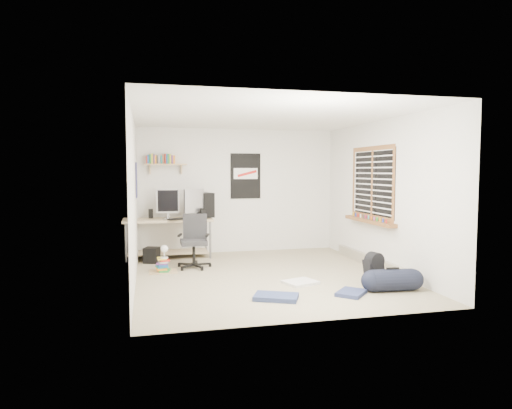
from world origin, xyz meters
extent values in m
cube|color=gray|center=(0.00, 0.00, -0.01)|extent=(4.00, 4.50, 0.01)
cube|color=white|center=(0.00, 0.00, 2.50)|extent=(4.00, 4.50, 0.01)
cube|color=silver|center=(0.00, 2.25, 1.25)|extent=(4.00, 0.01, 2.50)
cube|color=silver|center=(-2.00, 0.00, 1.25)|extent=(0.01, 4.50, 2.50)
cube|color=silver|center=(2.00, 0.00, 1.25)|extent=(0.01, 4.50, 2.50)
cube|color=tan|center=(-1.44, 1.93, 0.36)|extent=(1.74, 0.94, 0.76)
cube|color=#AFB0B4|center=(-1.44, 1.84, 0.99)|extent=(0.42, 0.13, 0.46)
cube|color=#B8B8BE|center=(-0.95, 1.74, 0.99)|extent=(0.42, 0.26, 0.45)
cube|color=black|center=(-0.70, 2.00, 0.99)|extent=(0.31, 0.49, 0.47)
cube|color=black|center=(-1.26, 1.63, 0.77)|extent=(0.42, 0.29, 0.02)
cube|color=black|center=(-1.75, 2.00, 0.84)|extent=(0.09, 0.09, 0.17)
cube|color=black|center=(-0.79, 1.69, 0.85)|extent=(0.10, 0.10, 0.19)
cube|color=#262629|center=(-1.05, 0.86, 0.49)|extent=(0.72, 0.72, 0.92)
cube|color=tan|center=(-1.45, 2.14, 1.78)|extent=(0.80, 0.22, 0.24)
cube|color=black|center=(0.15, 2.23, 1.55)|extent=(0.62, 0.03, 0.92)
cube|color=navy|center=(-1.99, 1.20, 1.50)|extent=(0.02, 0.42, 0.60)
cube|color=brown|center=(1.95, 0.30, 1.45)|extent=(0.10, 1.50, 1.26)
cube|color=#B7B2A8|center=(1.96, 0.30, 0.09)|extent=(0.08, 2.50, 0.18)
cube|color=black|center=(1.39, -0.90, 0.20)|extent=(0.31, 0.28, 0.36)
cylinder|color=black|center=(1.46, -1.30, 0.14)|extent=(0.33, 0.33, 0.60)
cube|color=silver|center=(0.36, -0.61, 0.02)|extent=(0.56, 0.51, 0.04)
cube|color=navy|center=(-0.21, -1.31, 0.03)|extent=(0.65, 0.55, 0.06)
cube|color=navy|center=(0.82, -1.34, 0.03)|extent=(0.52, 0.53, 0.05)
cube|color=brown|center=(-1.58, 0.65, 0.15)|extent=(0.42, 0.36, 0.27)
cube|color=silver|center=(-1.56, 0.63, 0.38)|extent=(0.18, 0.24, 0.22)
cube|color=black|center=(-1.75, 1.46, 0.14)|extent=(0.32, 0.32, 0.28)
camera|label=1|loc=(-1.81, -6.87, 1.66)|focal=32.00mm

